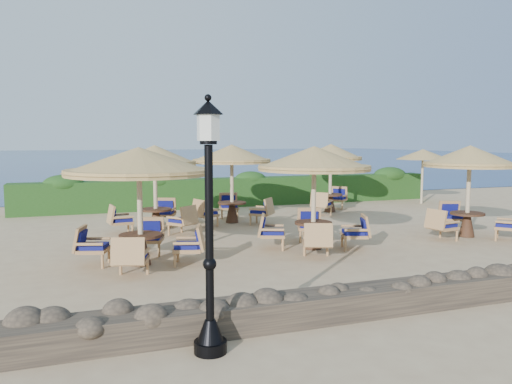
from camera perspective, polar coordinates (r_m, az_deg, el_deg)
name	(u,v)px	position (r m, az deg, el deg)	size (l,w,h in m)	color
ground	(313,236)	(14.74, 6.55, -5.05)	(120.00, 120.00, 0.00)	tan
sea	(123,157)	(83.29, -14.99, 3.86)	(160.00, 160.00, 0.00)	navy
hedge	(239,192)	(21.29, -1.91, 0.03)	(18.00, 0.90, 1.20)	#183D13
stone_wall	(468,288)	(9.65, 23.08, -10.08)	(15.00, 0.65, 0.44)	brown
lamp_post	(209,237)	(6.52, -5.35, -5.19)	(0.44, 0.44, 3.31)	black
extra_parasol	(423,154)	(23.06, 18.54, 4.09)	(2.30, 2.30, 2.41)	#CDB891
cafe_set_0	(139,180)	(11.34, -13.20, 1.36)	(3.26, 3.26, 2.65)	#CDB891
cafe_set_1	(314,178)	(12.81, 6.64, 1.64)	(2.91, 2.91, 2.65)	#CDB891
cafe_set_2	(469,173)	(15.60, 23.18, 2.01)	(2.74, 2.74, 2.65)	#CDB891
cafe_set_3	(155,172)	(15.49, -11.47, 2.28)	(2.70, 2.75, 2.65)	#CDB891
cafe_set_4	(232,168)	(16.83, -2.78, 2.81)	(2.77, 2.77, 2.65)	#CDB891
cafe_set_5	(331,163)	(19.55, 8.52, 3.34)	(2.46, 2.49, 2.65)	#CDB891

